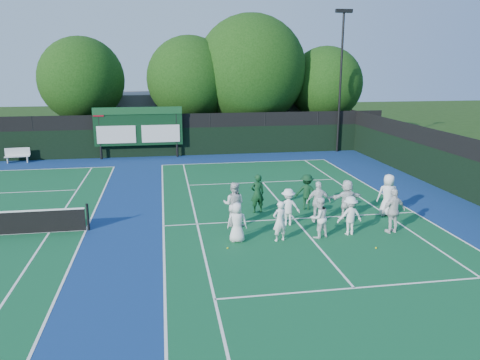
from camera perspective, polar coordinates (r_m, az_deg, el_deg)
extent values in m
plane|color=#17320D|center=(19.12, 7.44, -5.69)|extent=(120.00, 120.00, 0.00)
cube|color=navy|center=(19.31, -10.85, -5.63)|extent=(34.00, 32.00, 0.01)
cube|color=#10512B|center=(20.02, 6.62, -4.72)|extent=(10.97, 23.77, 0.00)
cube|color=white|center=(31.22, 0.64, 2.18)|extent=(10.97, 0.08, 0.00)
cube|color=white|center=(19.29, -9.32, -5.54)|extent=(0.08, 23.77, 0.00)
cube|color=white|center=(22.13, 20.44, -3.70)|extent=(0.08, 23.77, 0.00)
cube|color=white|center=(19.33, -5.24, -5.37)|extent=(0.08, 23.77, 0.00)
cube|color=white|center=(21.49, 17.25, -3.95)|extent=(0.08, 23.77, 0.00)
cube|color=white|center=(14.45, 13.75, -12.67)|extent=(8.23, 0.08, 0.00)
cube|color=white|center=(25.98, 2.76, -0.27)|extent=(8.23, 0.08, 0.00)
cube|color=white|center=(20.02, 6.62, -4.71)|extent=(0.08, 12.80, 0.00)
cube|color=white|center=(31.95, -24.92, 1.13)|extent=(10.97, 0.08, 0.00)
cube|color=white|center=(19.55, -18.28, -5.82)|extent=(0.08, 23.77, 0.00)
cube|color=white|center=(19.82, -22.21, -5.90)|extent=(0.08, 23.77, 0.00)
cube|color=black|center=(33.65, -10.44, 4.51)|extent=(34.00, 0.08, 2.00)
cube|color=black|center=(33.44, -10.56, 7.05)|extent=(34.00, 0.05, 1.00)
cylinder|color=black|center=(33.40, -16.72, 5.39)|extent=(0.16, 0.16, 3.50)
cylinder|color=black|center=(33.15, -7.73, 5.79)|extent=(0.16, 0.16, 3.50)
cube|color=black|center=(33.11, -12.28, 6.37)|extent=(6.00, 0.15, 2.60)
cube|color=#134420|center=(32.89, -12.39, 8.25)|extent=(6.00, 0.05, 0.50)
cube|color=silver|center=(33.19, -14.84, 5.37)|extent=(2.60, 0.04, 1.20)
cube|color=silver|center=(33.04, -9.64, 5.60)|extent=(2.60, 0.04, 1.20)
cube|color=maroon|center=(33.13, -16.91, 7.84)|extent=(0.70, 0.04, 0.50)
cube|color=slate|center=(41.58, -4.80, 7.85)|extent=(18.00, 6.00, 4.00)
cylinder|color=black|center=(35.36, 12.14, 11.41)|extent=(0.16, 0.16, 10.00)
cube|color=black|center=(35.51, 12.57, 19.48)|extent=(1.20, 0.30, 0.25)
cylinder|color=black|center=(19.36, -18.06, -4.32)|extent=(0.10, 0.10, 1.10)
cube|color=silver|center=(34.41, -25.51, 2.62)|extent=(1.59, 0.60, 0.06)
cube|color=silver|center=(34.51, -25.50, 3.14)|extent=(1.54, 0.25, 0.52)
cube|color=silver|center=(34.63, -26.46, 2.20)|extent=(0.10, 0.37, 0.41)
cube|color=silver|center=(34.29, -24.48, 2.31)|extent=(0.10, 0.37, 0.41)
cylinder|color=black|center=(37.48, -18.30, 5.72)|extent=(0.44, 0.44, 2.94)
sphere|color=#11330B|center=(37.17, -18.75, 11.53)|extent=(6.23, 6.23, 6.23)
sphere|color=#11330B|center=(37.40, -17.68, 10.66)|extent=(4.36, 4.36, 4.36)
cylinder|color=black|center=(37.11, -6.00, 6.19)|extent=(0.44, 0.44, 2.84)
sphere|color=#11330B|center=(36.79, -6.16, 12.15)|extent=(6.51, 6.51, 6.51)
sphere|color=#11330B|center=(37.15, -5.22, 11.18)|extent=(4.56, 4.56, 4.56)
cylinder|color=black|center=(37.70, 1.30, 6.30)|extent=(0.44, 0.44, 2.73)
sphere|color=#11330B|center=(37.36, 1.34, 13.25)|extent=(8.53, 8.53, 8.53)
sphere|color=#11330B|center=(37.80, 2.16, 11.96)|extent=(5.97, 5.97, 5.97)
cylinder|color=black|center=(39.30, 10.16, 6.33)|extent=(0.44, 0.44, 2.63)
sphere|color=#11330B|center=(39.00, 10.39, 11.48)|extent=(5.91, 5.91, 5.91)
sphere|color=#11330B|center=(39.52, 11.03, 10.62)|extent=(4.14, 4.14, 4.14)
sphere|color=#B1C417|center=(16.79, -1.52, -8.30)|extent=(0.07, 0.07, 0.07)
sphere|color=#B1C417|center=(21.60, 13.57, -3.56)|extent=(0.07, 0.07, 0.07)
sphere|color=#B1C417|center=(17.49, 16.26, -7.95)|extent=(0.07, 0.07, 0.07)
sphere|color=#B1C417|center=(21.92, 17.98, -3.61)|extent=(0.07, 0.07, 0.07)
imported|color=white|center=(17.20, -0.36, -5.18)|extent=(0.81, 0.61, 1.51)
imported|color=white|center=(17.33, 4.86, -5.03)|extent=(0.64, 0.50, 1.54)
imported|color=white|center=(17.86, 9.61, -4.55)|extent=(0.92, 0.81, 1.57)
imported|color=white|center=(18.40, 13.25, -4.25)|extent=(1.02, 0.63, 1.53)
imported|color=silver|center=(19.01, 18.20, -3.60)|extent=(1.10, 0.63, 1.77)
imported|color=silver|center=(18.84, -0.76, -2.96)|extent=(1.07, 0.96, 1.82)
imported|color=white|center=(19.07, 5.88, -3.29)|extent=(1.03, 0.65, 1.52)
imported|color=white|center=(19.55, 9.53, -2.65)|extent=(1.04, 0.48, 1.74)
imported|color=white|center=(20.31, 12.87, -2.27)|extent=(1.61, 0.72, 1.68)
imported|color=white|center=(21.07, 17.59, -1.77)|extent=(1.01, 0.77, 1.84)
imported|color=#0F381B|center=(20.54, 2.13, -1.66)|extent=(0.69, 0.50, 1.73)
imported|color=#0E341A|center=(21.19, 8.15, -1.46)|extent=(1.18, 0.88, 1.62)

